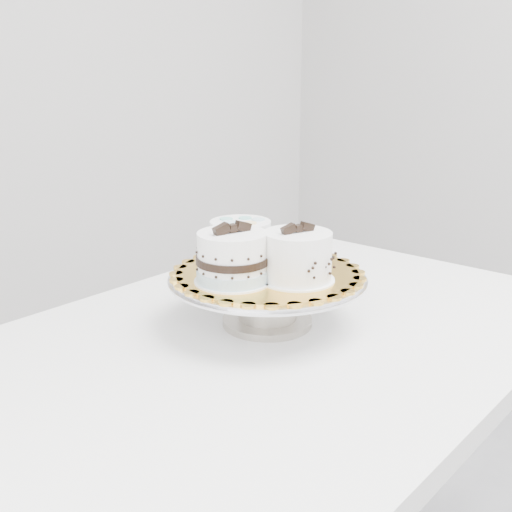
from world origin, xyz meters
TOP-DOWN VIEW (x-y plane):
  - table at (0.09, 0.07)m, footprint 1.23×0.92m
  - cake_stand at (0.10, 0.10)m, footprint 0.33×0.33m
  - cake_board at (0.10, 0.10)m, footprint 0.38×0.38m
  - cake_swirl at (0.11, 0.04)m, footprint 0.13×0.13m
  - cake_banded at (0.03, 0.10)m, footprint 0.12×0.12m
  - cake_dots at (0.10, 0.17)m, footprint 0.14×0.14m
  - cake_ribbon at (0.18, 0.10)m, footprint 0.12×0.11m

SIDE VIEW (x-z plane):
  - table at x=0.09m, z-range 0.29..1.04m
  - cake_stand at x=0.10m, z-range 0.77..0.86m
  - cake_board at x=0.10m, z-range 0.84..0.84m
  - cake_ribbon at x=0.18m, z-range 0.84..0.90m
  - cake_banded at x=0.03m, z-range 0.83..0.93m
  - cake_swirl at x=0.11m, z-range 0.83..0.93m
  - cake_dots at x=0.10m, z-range 0.84..0.92m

